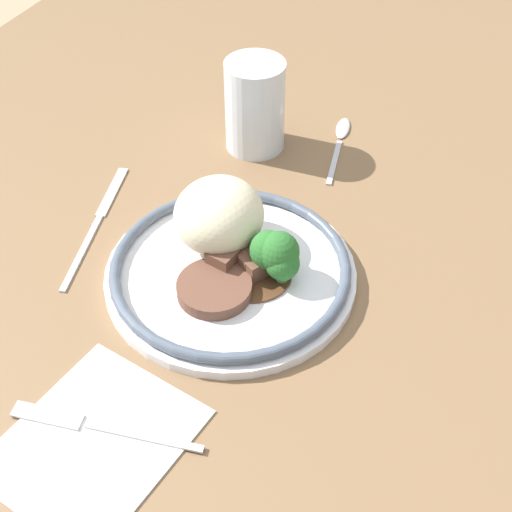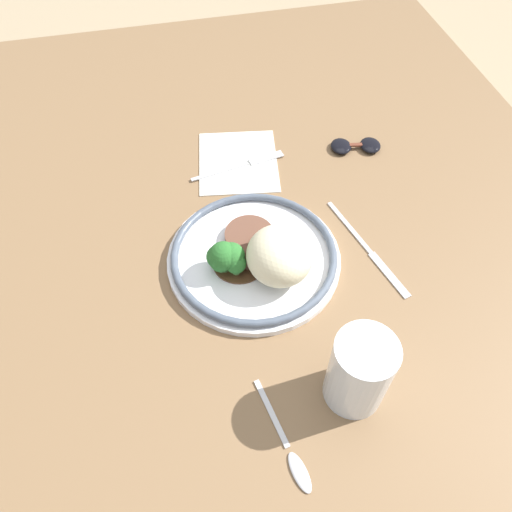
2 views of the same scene
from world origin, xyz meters
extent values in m
plane|color=#998466|center=(0.00, 0.00, 0.00)|extent=(8.00, 8.00, 0.00)
cube|color=brown|center=(0.00, 0.00, 0.02)|extent=(1.58, 1.18, 0.03)
cube|color=silver|center=(-0.26, 0.02, 0.03)|extent=(0.19, 0.16, 0.00)
cylinder|color=white|center=(-0.04, -0.01, 0.04)|extent=(0.27, 0.27, 0.01)
torus|color=#4C5666|center=(-0.04, -0.01, 0.05)|extent=(0.25, 0.25, 0.01)
ellipsoid|color=beige|center=(0.00, 0.02, 0.08)|extent=(0.10, 0.10, 0.08)
cylinder|color=brown|center=(-0.07, -0.01, 0.05)|extent=(0.08, 0.08, 0.01)
cylinder|color=#51331E|center=(-0.03, -0.03, 0.05)|extent=(0.08, 0.08, 0.00)
cube|color=brown|center=(-0.03, -0.02, 0.06)|extent=(0.03, 0.03, 0.02)
cube|color=brown|center=(-0.04, 0.00, 0.06)|extent=(0.03, 0.03, 0.03)
cube|color=brown|center=(-0.03, -0.03, 0.06)|extent=(0.03, 0.03, 0.02)
cylinder|color=#568442|center=(-0.03, -0.06, 0.05)|extent=(0.01, 0.01, 0.01)
sphere|color=#286628|center=(-0.03, -0.06, 0.07)|extent=(0.04, 0.04, 0.04)
cylinder|color=#568442|center=(-0.02, -0.06, 0.05)|extent=(0.02, 0.02, 0.02)
sphere|color=#286628|center=(-0.02, -0.06, 0.08)|extent=(0.04, 0.04, 0.04)
cylinder|color=#568442|center=(-0.02, -0.04, 0.05)|extent=(0.01, 0.01, 0.02)
sphere|color=#286628|center=(-0.02, -0.04, 0.08)|extent=(0.04, 0.04, 0.04)
cylinder|color=#568442|center=(-0.01, -0.04, 0.05)|extent=(0.01, 0.01, 0.01)
sphere|color=#286628|center=(-0.01, -0.04, 0.07)|extent=(0.03, 0.03, 0.03)
cylinder|color=#568442|center=(-0.02, -0.06, 0.05)|extent=(0.01, 0.01, 0.01)
sphere|color=#286628|center=(-0.02, -0.06, 0.07)|extent=(0.03, 0.03, 0.03)
cylinder|color=yellow|center=(0.20, 0.07, 0.07)|extent=(0.07, 0.07, 0.07)
cylinder|color=silver|center=(0.20, 0.07, 0.09)|extent=(0.08, 0.08, 0.12)
cube|color=#B7B7BC|center=(-0.24, -0.02, 0.04)|extent=(0.03, 0.11, 0.00)
cube|color=#B7B7BC|center=(-0.26, 0.07, 0.04)|extent=(0.03, 0.07, 0.00)
cube|color=#B7B7BC|center=(-0.07, 0.16, 0.03)|extent=(0.12, 0.04, 0.00)
cube|color=#B7B7BC|center=(0.04, 0.19, 0.03)|extent=(0.09, 0.03, 0.00)
cube|color=#B7B7BC|center=(0.20, -0.04, 0.03)|extent=(0.09, 0.02, 0.00)
ellipsoid|color=#B7B7BC|center=(0.28, -0.02, 0.03)|extent=(0.05, 0.03, 0.01)
camera|label=1|loc=(-0.51, -0.25, 0.58)|focal=50.00mm
camera|label=2|loc=(0.42, -0.11, 0.65)|focal=35.00mm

